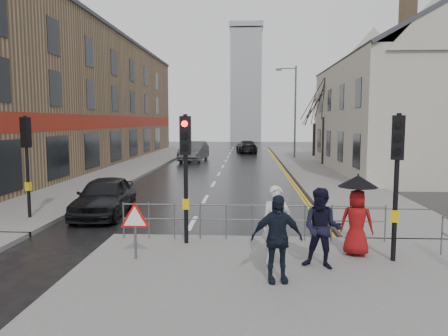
# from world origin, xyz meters

# --- Properties ---
(ground) EXTENTS (120.00, 120.00, 0.00)m
(ground) POSITION_xyz_m (0.00, 0.00, 0.00)
(ground) COLOR black
(ground) RESTS_ON ground
(near_pavement) EXTENTS (10.00, 9.00, 0.14)m
(near_pavement) POSITION_xyz_m (3.00, -3.50, 0.07)
(near_pavement) COLOR #605E5B
(near_pavement) RESTS_ON ground
(left_pavement) EXTENTS (4.00, 44.00, 0.14)m
(left_pavement) POSITION_xyz_m (-6.50, 23.00, 0.07)
(left_pavement) COLOR #605E5B
(left_pavement) RESTS_ON ground
(right_pavement) EXTENTS (4.00, 40.00, 0.14)m
(right_pavement) POSITION_xyz_m (6.50, 25.00, 0.07)
(right_pavement) COLOR #605E5B
(right_pavement) RESTS_ON ground
(pavement_bridge_right) EXTENTS (4.00, 4.20, 0.14)m
(pavement_bridge_right) POSITION_xyz_m (6.50, 3.00, 0.07)
(pavement_bridge_right) COLOR #605E5B
(pavement_bridge_right) RESTS_ON ground
(building_left_terrace) EXTENTS (8.00, 42.00, 10.00)m
(building_left_terrace) POSITION_xyz_m (-12.00, 22.00, 5.00)
(building_left_terrace) COLOR #886C4E
(building_left_terrace) RESTS_ON ground
(building_right_cream) EXTENTS (9.00, 16.40, 10.10)m
(building_right_cream) POSITION_xyz_m (12.00, 18.00, 4.78)
(building_right_cream) COLOR beige
(building_right_cream) RESTS_ON ground
(church_tower) EXTENTS (5.00, 5.00, 18.00)m
(church_tower) POSITION_xyz_m (1.50, 62.00, 9.00)
(church_tower) COLOR #999CA2
(church_tower) RESTS_ON ground
(traffic_signal_near_left) EXTENTS (0.28, 0.27, 3.40)m
(traffic_signal_near_left) POSITION_xyz_m (0.20, 0.20, 2.46)
(traffic_signal_near_left) COLOR black
(traffic_signal_near_left) RESTS_ON near_pavement
(traffic_signal_near_right) EXTENTS (0.34, 0.33, 3.40)m
(traffic_signal_near_right) POSITION_xyz_m (5.20, -1.00, 2.46)
(traffic_signal_near_right) COLOR black
(traffic_signal_near_right) RESTS_ON near_pavement
(traffic_signal_far_left) EXTENTS (0.34, 0.33, 3.40)m
(traffic_signal_far_left) POSITION_xyz_m (-5.50, 3.00, 2.46)
(traffic_signal_far_left) COLOR black
(traffic_signal_far_left) RESTS_ON left_pavement
(guard_railing_front) EXTENTS (7.14, 0.04, 1.00)m
(guard_railing_front) POSITION_xyz_m (1.95, 0.60, 0.86)
(guard_railing_front) COLOR #595B5E
(guard_railing_front) RESTS_ON near_pavement
(warning_sign) EXTENTS (0.80, 0.07, 1.35)m
(warning_sign) POSITION_xyz_m (-0.80, -1.21, 1.04)
(warning_sign) COLOR #595B5E
(warning_sign) RESTS_ON near_pavement
(street_lamp) EXTENTS (1.83, 0.25, 8.00)m
(street_lamp) POSITION_xyz_m (5.82, 28.00, 4.71)
(street_lamp) COLOR #595B5E
(street_lamp) RESTS_ON right_pavement
(tree_near) EXTENTS (2.40, 2.40, 6.58)m
(tree_near) POSITION_xyz_m (7.50, 22.00, 5.14)
(tree_near) COLOR black
(tree_near) RESTS_ON right_pavement
(tree_far) EXTENTS (2.40, 2.40, 5.64)m
(tree_far) POSITION_xyz_m (8.00, 30.00, 4.42)
(tree_far) COLOR black
(tree_far) RESTS_ON right_pavement
(pedestrian_a) EXTENTS (0.68, 0.47, 1.77)m
(pedestrian_a) POSITION_xyz_m (2.46, -1.32, 1.03)
(pedestrian_a) COLOR beige
(pedestrian_a) RESTS_ON near_pavement
(pedestrian_b) EXTENTS (1.03, 0.91, 1.78)m
(pedestrian_b) POSITION_xyz_m (3.44, -1.61, 1.03)
(pedestrian_b) COLOR black
(pedestrian_b) RESTS_ON near_pavement
(pedestrian_with_umbrella) EXTENTS (0.96, 0.96, 1.94)m
(pedestrian_with_umbrella) POSITION_xyz_m (4.44, -0.63, 1.23)
(pedestrian_with_umbrella) COLOR maroon
(pedestrian_with_umbrella) RESTS_ON near_pavement
(pedestrian_d) EXTENTS (1.09, 0.57, 1.77)m
(pedestrian_d) POSITION_xyz_m (2.40, -2.48, 1.03)
(pedestrian_d) COLOR black
(pedestrian_d) RESTS_ON near_pavement
(car_parked) EXTENTS (1.79, 4.13, 1.39)m
(car_parked) POSITION_xyz_m (-3.26, 4.00, 0.69)
(car_parked) COLOR black
(car_parked) RESTS_ON ground
(car_mid) EXTENTS (2.16, 5.15, 1.66)m
(car_mid) POSITION_xyz_m (-2.70, 25.35, 0.83)
(car_mid) COLOR #3D3F42
(car_mid) RESTS_ON ground
(car_far) EXTENTS (2.44, 4.77, 1.32)m
(car_far) POSITION_xyz_m (1.72, 34.92, 0.66)
(car_far) COLOR black
(car_far) RESTS_ON ground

